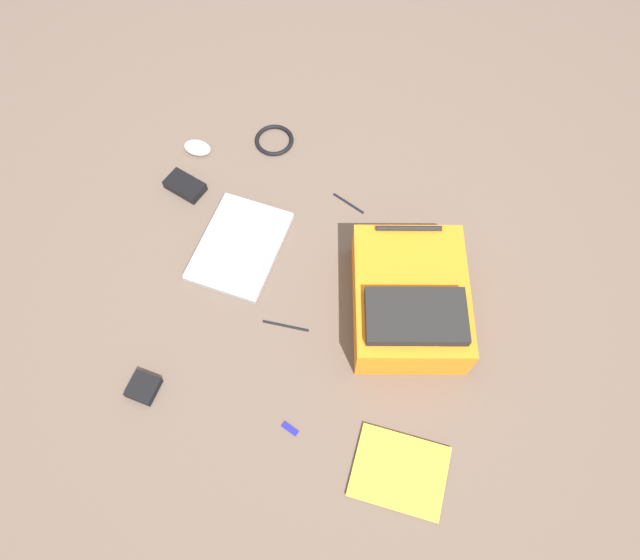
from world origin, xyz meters
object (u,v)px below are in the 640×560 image
object	(u,v)px
power_brick	(185,186)
earbud_pouch	(143,388)
pen_blue	(286,325)
cable_coil	(274,140)
book_blue	(399,472)
computer_mouse	(197,148)
usb_stick	(290,429)
backpack	(410,300)
pen_black	(349,203)
laptop	(240,246)

from	to	relation	value
power_brick	earbud_pouch	xyz separation A→B (m)	(0.71, 0.18, -0.00)
pen_blue	cable_coil	bearing A→B (deg)	-157.18
book_blue	cable_coil	xyz separation A→B (m)	(-1.00, -0.74, 0.00)
book_blue	computer_mouse	size ratio (longest dim) A/B	2.64
usb_stick	backpack	bearing A→B (deg)	153.93
backpack	computer_mouse	bearing A→B (deg)	-113.42
cable_coil	power_brick	world-z (taller)	power_brick
computer_mouse	pen_blue	distance (m)	0.77
power_brick	earbud_pouch	world-z (taller)	power_brick
book_blue	computer_mouse	world-z (taller)	computer_mouse
earbud_pouch	book_blue	bearing A→B (deg)	90.38
pen_black	power_brick	bearing A→B (deg)	-78.25
power_brick	earbud_pouch	bearing A→B (deg)	14.20
backpack	earbud_pouch	distance (m)	0.84
backpack	cable_coil	bearing A→B (deg)	-129.01
pen_blue	laptop	bearing A→B (deg)	-132.30
computer_mouse	cable_coil	world-z (taller)	computer_mouse
cable_coil	pen_blue	bearing A→B (deg)	22.82
computer_mouse	pen_black	bearing A→B (deg)	84.46
laptop	cable_coil	xyz separation A→B (m)	(-0.46, -0.05, -0.01)
laptop	pen_blue	bearing A→B (deg)	47.70
backpack	power_brick	world-z (taller)	backpack
computer_mouse	cable_coil	xyz separation A→B (m)	(-0.13, 0.25, -0.01)
backpack	earbud_pouch	world-z (taller)	backpack
pen_black	earbud_pouch	size ratio (longest dim) A/B	1.56
pen_blue	pen_black	bearing A→B (deg)	173.70
laptop	power_brick	size ratio (longest dim) A/B	2.61
pen_black	pen_blue	world-z (taller)	same
backpack	computer_mouse	xyz separation A→B (m)	(-0.38, -0.89, -0.06)
pen_blue	usb_stick	xyz separation A→B (m)	(0.30, 0.12, -0.00)
book_blue	cable_coil	world-z (taller)	cable_coil
laptop	book_blue	bearing A→B (deg)	52.22
book_blue	computer_mouse	distance (m)	1.32
book_blue	usb_stick	distance (m)	0.33
book_blue	computer_mouse	xyz separation A→B (m)	(-0.87, -0.99, 0.01)
laptop	book_blue	world-z (taller)	laptop
earbud_pouch	usb_stick	xyz separation A→B (m)	(-0.02, 0.45, -0.01)
earbud_pouch	pen_blue	bearing A→B (deg)	133.90
book_blue	power_brick	bearing A→B (deg)	-126.05
cable_coil	pen_black	bearing A→B (deg)	62.40
computer_mouse	pen_black	world-z (taller)	computer_mouse
laptop	cable_coil	size ratio (longest dim) A/B	2.46
cable_coil	pen_black	xyz separation A→B (m)	(0.18, 0.34, -0.00)
book_blue	computer_mouse	bearing A→B (deg)	-131.31
power_brick	pen_black	world-z (taller)	power_brick
power_brick	earbud_pouch	size ratio (longest dim) A/B	1.64
pen_black	pen_blue	xyz separation A→B (m)	(0.50, -0.06, -0.00)
pen_black	backpack	bearing A→B (deg)	41.08
computer_mouse	usb_stick	world-z (taller)	computer_mouse
pen_blue	computer_mouse	bearing A→B (deg)	-135.72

